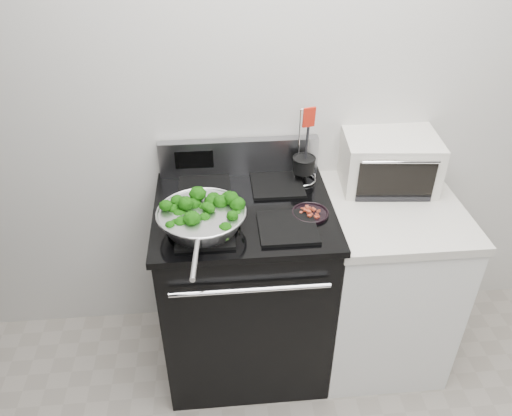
{
  "coord_description": "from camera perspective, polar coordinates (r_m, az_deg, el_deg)",
  "views": [
    {
      "loc": [
        -0.41,
        -0.4,
        2.18
      ],
      "look_at": [
        -0.25,
        1.36,
        0.98
      ],
      "focal_mm": 35.0,
      "sensor_mm": 36.0,
      "label": 1
    }
  ],
  "objects": [
    {
      "name": "gas_range",
      "position": [
        2.48,
        -1.28,
        -8.79
      ],
      "size": [
        0.79,
        0.69,
        1.13
      ],
      "color": "black",
      "rests_on": "floor"
    },
    {
      "name": "toaster_oven",
      "position": [
        2.44,
        14.91,
        5.24
      ],
      "size": [
        0.46,
        0.36,
        0.25
      ],
      "rotation": [
        0.0,
        0.0,
        -0.09
      ],
      "color": "beige",
      "rests_on": "counter"
    },
    {
      "name": "skillet",
      "position": [
        2.04,
        -6.23,
        -1.18
      ],
      "size": [
        0.37,
        0.59,
        0.08
      ],
      "rotation": [
        0.0,
        0.0,
        -0.07
      ],
      "color": "silver",
      "rests_on": "gas_range"
    },
    {
      "name": "broccoli_pile",
      "position": [
        2.03,
        -6.26,
        -0.67
      ],
      "size": [
        0.29,
        0.29,
        0.1
      ],
      "primitive_type": null,
      "color": "black",
      "rests_on": "skillet"
    },
    {
      "name": "counter",
      "position": [
        2.62,
        14.01,
        -8.09
      ],
      "size": [
        0.62,
        0.68,
        0.92
      ],
      "color": "white",
      "rests_on": "floor"
    },
    {
      "name": "bacon_plate",
      "position": [
        2.15,
        6.22,
        -0.36
      ],
      "size": [
        0.16,
        0.16,
        0.04
      ],
      "rotation": [
        0.0,
        0.0,
        0.15
      ],
      "color": "black",
      "rests_on": "gas_range"
    },
    {
      "name": "utensil_holder",
      "position": [
        2.36,
        5.46,
        4.51
      ],
      "size": [
        0.12,
        0.12,
        0.38
      ],
      "rotation": [
        0.0,
        0.0,
        0.23
      ],
      "color": "silver",
      "rests_on": "gas_range"
    },
    {
      "name": "back_wall",
      "position": [
        2.34,
        5.38,
        13.26
      ],
      "size": [
        4.0,
        0.02,
        2.7
      ],
      "primitive_type": "cube",
      "color": "beige",
      "rests_on": "ground"
    }
  ]
}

